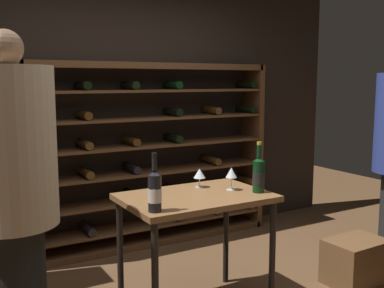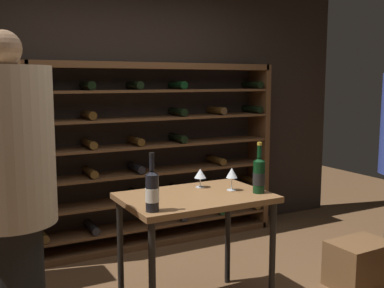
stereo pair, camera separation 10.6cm
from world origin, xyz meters
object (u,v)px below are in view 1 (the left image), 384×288
Objects in this scene: wine_rack at (151,156)px; wine_glass_stemmed_right at (200,174)px; wine_bottle_black_capsule at (155,191)px; wine_crate at (356,261)px; wine_bottle_green_slim at (259,174)px; wine_glass_stemmed_left at (231,174)px; tasting_table at (196,209)px; person_guest_plum_blouse at (12,186)px.

wine_glass_stemmed_right is (-0.19, -1.25, 0.06)m from wine_rack.
wine_bottle_black_capsule is at bearing -114.40° from wine_rack.
wine_crate is 1.23m from wine_bottle_green_slim.
wine_crate is 1.35× the size of wine_bottle_black_capsule.
wine_bottle_black_capsule is 2.56× the size of wine_glass_stemmed_right.
wine_glass_stemmed_left is at bearing 17.25° from wine_bottle_black_capsule.
wine_glass_stemmed_left is (-1.06, 0.25, 0.79)m from wine_crate.
tasting_table is at bearing 28.77° from wine_bottle_black_capsule.
wine_rack is at bearing 121.16° from wine_crate.
wine_rack reaches higher than wine_crate.
wine_bottle_green_slim is at bearing -50.26° from wine_glass_stemmed_right.
wine_rack is 2.07m from person_guest_plum_blouse.
tasting_table is 2.80× the size of wine_bottle_green_slim.
wine_glass_stemmed_left is at bearing 166.94° from wine_crate.
wine_glass_stemmed_left is at bearing -50.94° from wine_glass_stemmed_right.
wine_rack reaches higher than wine_bottle_green_slim.
wine_bottle_green_slim reaches higher than wine_bottle_black_capsule.
wine_glass_stemmed_right is at bearing 52.44° from tasting_table.
wine_bottle_black_capsule is (0.76, -0.25, -0.07)m from person_guest_plum_blouse.
wine_bottle_green_slim is at bearing 134.32° from person_guest_plum_blouse.
person_guest_plum_blouse reaches higher than wine_rack.
wine_bottle_black_capsule is at bearing -151.23° from tasting_table.
person_guest_plum_blouse is at bearing 178.88° from wine_glass_stemmed_left.
tasting_table is 0.50m from wine_bottle_green_slim.
wine_glass_stemmed_right is 0.85× the size of wine_glass_stemmed_left.
wine_bottle_green_slim is (-0.93, 0.10, 0.79)m from wine_crate.
wine_rack is 1.44m from wine_glass_stemmed_left.
wine_bottle_black_capsule is (-1.77, 0.03, 0.79)m from wine_crate.
wine_rack is at bearing 81.15° from wine_glass_stemmed_right.
wine_crate is 1.50m from wine_glass_stemmed_right.
wine_rack is 1.33× the size of person_guest_plum_blouse.
wine_rack is 15.42× the size of wine_glass_stemmed_left.
wine_rack is 1.47m from tasting_table.
wine_crate is at bearing -58.84° from wine_rack.
wine_rack is at bearing -176.38° from person_guest_plum_blouse.
wine_bottle_black_capsule is 0.74m from wine_glass_stemmed_left.
tasting_table is 2.09× the size of wine_crate.
person_guest_plum_blouse is at bearing -173.12° from wine_glass_stemmed_right.
wine_glass_stemmed_left is (1.47, -0.03, -0.08)m from person_guest_plum_blouse.
wine_bottle_green_slim is 2.18× the size of wine_glass_stemmed_left.
wine_bottle_green_slim reaches higher than wine_glass_stemmed_left.
wine_glass_stemmed_left reaches higher than tasting_table.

